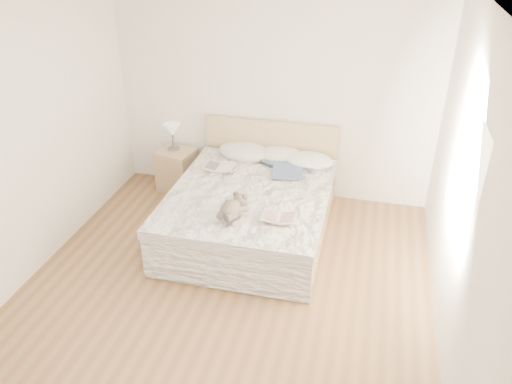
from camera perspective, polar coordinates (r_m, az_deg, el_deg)
floor at (r=4.97m, az=-3.95°, el=-11.95°), size 4.00×4.50×0.00m
ceiling at (r=3.78m, az=-5.43°, el=20.45°), size 4.00×4.50×0.00m
wall_back at (r=6.22m, az=1.91°, el=11.29°), size 4.00×0.02×2.70m
wall_left at (r=5.16m, az=-26.29°, el=4.24°), size 0.02×4.50×2.70m
wall_right at (r=4.10m, az=23.05°, el=-1.25°), size 0.02×4.50×2.70m
window at (r=4.32m, az=22.71°, el=1.89°), size 0.02×1.30×1.10m
bed at (r=5.72m, az=-0.50°, el=-1.96°), size 1.72×2.14×1.00m
nightstand at (r=6.73m, az=-9.00°, el=2.51°), size 0.52×0.48×0.56m
table_lamp at (r=6.55m, az=-9.54°, el=6.84°), size 0.27×0.27×0.35m
pillow_left at (r=6.31m, az=-1.40°, el=4.64°), size 0.75×0.59×0.20m
pillow_middle at (r=6.25m, az=2.71°, el=4.35°), size 0.61×0.48×0.16m
pillow_right at (r=6.11m, az=6.13°, el=3.60°), size 0.58×0.41×0.17m
blouse at (r=5.91m, az=3.65°, el=2.69°), size 0.65×0.68×0.02m
photo_book at (r=5.94m, az=-4.19°, el=2.83°), size 0.36×0.25×0.03m
childrens_book at (r=4.96m, az=2.66°, el=-2.91°), size 0.36×0.25×0.02m
teddy_bear at (r=4.98m, az=-2.92°, el=-2.53°), size 0.32×0.39×0.18m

